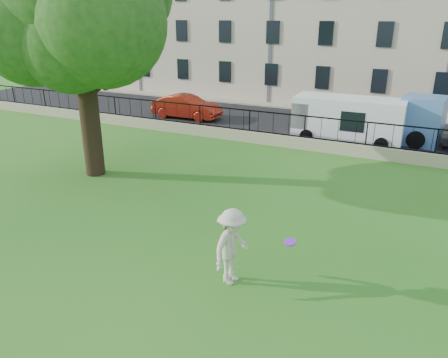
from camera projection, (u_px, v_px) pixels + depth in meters
The scene contains 11 objects.
ground at pixel (176, 260), 12.12m from camera, with size 120.00×120.00×0.00m, color #216F1A.
retaining_wall at pixel (304, 143), 22.06m from camera, with size 50.00×0.40×0.60m, color tan.
iron_railing at pixel (305, 127), 21.76m from camera, with size 50.00×0.05×1.13m.
street at pixel (326, 129), 26.09m from camera, with size 60.00×9.00×0.01m, color black.
sidewalk at pixel (345, 112), 30.43m from camera, with size 60.00×1.40×0.12m, color tan.
building_row at pixel (370, 7), 32.75m from camera, with size 56.40×10.40×13.80m.
tree at pixel (76, 5), 16.45m from camera, with size 8.14×6.34×10.12m.
man at pixel (232, 247), 10.81m from camera, with size 1.29×0.74×2.00m, color beige.
frisbee at pixel (290, 242), 9.82m from camera, with size 0.27×0.27×0.03m, color purple.
red_sedan at pixel (187, 107), 28.48m from camera, with size 1.59×4.57×1.51m, color #A92414.
white_van at pixel (348, 120), 23.07m from camera, with size 5.59×2.18×2.35m, color white.
Camera 1 is at (5.91, -8.83, 6.38)m, focal length 35.00 mm.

